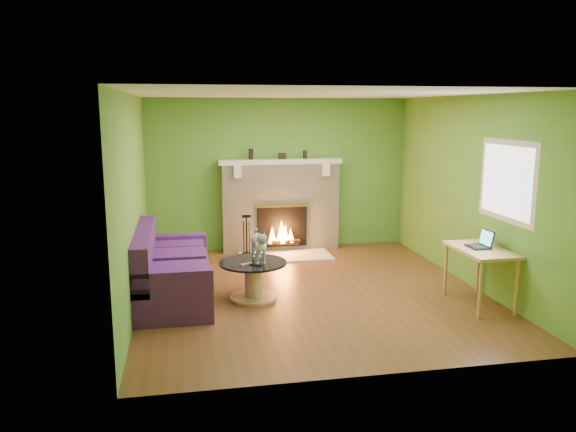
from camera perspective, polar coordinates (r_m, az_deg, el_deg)
name	(u,v)px	position (r m, az deg, el deg)	size (l,w,h in m)	color
floor	(310,291)	(7.64, 2.25, -7.59)	(5.00, 5.00, 0.00)	brown
ceiling	(312,94)	(7.26, 2.41, 12.29)	(5.00, 5.00, 0.00)	white
wall_back	(278,174)	(9.77, -0.99, 4.27)	(5.00, 5.00, 0.00)	#4F8F2E
wall_front	(375,238)	(4.98, 8.84, -2.21)	(5.00, 5.00, 0.00)	#4F8F2E
wall_left	(133,201)	(7.18, -15.46, 1.51)	(5.00, 5.00, 0.00)	#4F8F2E
wall_right	(470,191)	(8.14, 17.96, 2.43)	(5.00, 5.00, 0.00)	#4F8F2E
window_frame	(507,181)	(7.34, 21.35, 3.33)	(1.20, 1.20, 0.00)	silver
window_pane	(506,181)	(7.33, 21.30, 3.33)	(1.06, 1.06, 0.00)	white
fireplace	(280,206)	(9.66, -0.79, 1.03)	(2.10, 0.46, 1.58)	beige
hearth	(286,256)	(9.33, -0.23, -4.08)	(1.50, 0.75, 0.03)	beige
mantel	(280,161)	(9.54, -0.78, 5.56)	(2.10, 0.28, 0.08)	white
sofa	(169,272)	(7.41, -12.02, -5.56)	(0.92, 2.04, 0.92)	#3A1758
coffee_table	(253,277)	(7.27, -3.57, -6.24)	(0.87, 0.87, 0.49)	tan
desk	(481,255)	(7.34, 18.99, -3.80)	(0.57, 0.98, 0.72)	tan
cat	(258,245)	(7.21, -3.03, -2.92)	(0.25, 0.67, 0.42)	slate
remote_silver	(246,264)	(7.08, -4.28, -4.88)	(0.17, 0.04, 0.02)	#939396
remote_black	(256,265)	(7.04, -3.25, -4.97)	(0.16, 0.04, 0.02)	black
laptop	(478,239)	(7.33, 18.76, -2.21)	(0.26, 0.29, 0.22)	black
fire_tools	(247,235)	(9.30, -4.23, -1.92)	(0.18, 0.18, 0.68)	black
mantel_vase_left	(251,154)	(9.49, -3.78, 6.30)	(0.08, 0.08, 0.18)	black
mantel_vase_right	(305,154)	(9.65, 1.73, 6.27)	(0.07, 0.07, 0.14)	black
mantel_box	(282,156)	(9.57, -0.59, 6.12)	(0.12, 0.08, 0.10)	black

